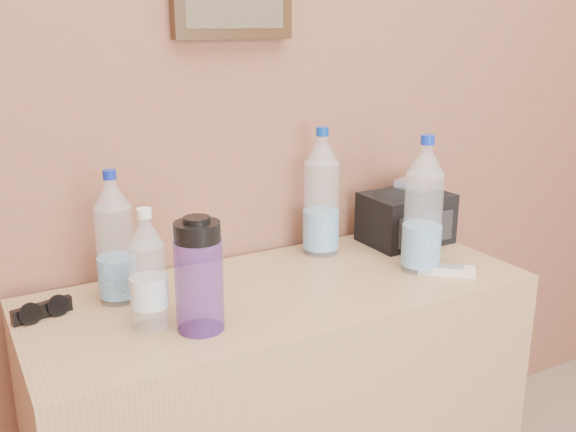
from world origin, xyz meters
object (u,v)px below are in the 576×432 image
(dresser, at_px, (282,422))
(pet_small, at_px, (148,276))
(foil_packet, at_px, (420,183))
(pet_large_b, at_px, (115,244))
(nalgene_bottle, at_px, (199,275))
(toiletry_bag, at_px, (406,215))
(pet_large_d, at_px, (423,212))
(pet_large_c, at_px, (321,199))
(sunglasses, at_px, (42,310))
(ac_remote, at_px, (446,270))

(dresser, relative_size, pet_small, 4.68)
(foil_packet, bearing_deg, pet_large_b, 179.45)
(nalgene_bottle, height_order, toiletry_bag, nalgene_bottle)
(pet_small, xyz_separation_m, toiletry_bag, (0.79, 0.17, -0.03))
(pet_small, bearing_deg, pet_large_b, 97.72)
(pet_large_d, xyz_separation_m, pet_small, (-0.68, 0.02, -0.04))
(pet_large_c, relative_size, toiletry_bag, 1.46)
(sunglasses, height_order, foil_packet, foil_packet)
(nalgene_bottle, distance_m, ac_remote, 0.64)
(foil_packet, bearing_deg, toiletry_bag, 149.52)
(dresser, distance_m, pet_large_d, 0.62)
(ac_remote, xyz_separation_m, toiletry_bag, (0.07, 0.24, 0.07))
(pet_small, relative_size, ac_remote, 1.82)
(nalgene_bottle, bearing_deg, pet_small, 145.69)
(pet_large_d, distance_m, nalgene_bottle, 0.60)
(sunglasses, relative_size, ac_remote, 0.92)
(ac_remote, xyz_separation_m, foil_packet, (0.10, 0.23, 0.16))
(pet_large_b, height_order, sunglasses, pet_large_b)
(dresser, distance_m, foil_packet, 0.73)
(pet_small, height_order, foil_packet, pet_small)
(pet_small, xyz_separation_m, ac_remote, (0.72, -0.07, -0.10))
(dresser, height_order, foil_packet, foil_packet)
(pet_large_b, xyz_separation_m, ac_remote, (0.74, -0.23, -0.12))
(sunglasses, bearing_deg, dresser, -25.04)
(dresser, height_order, ac_remote, ac_remote)
(nalgene_bottle, bearing_deg, ac_remote, -1.42)
(ac_remote, bearing_deg, dresser, -156.80)
(sunglasses, height_order, ac_remote, sunglasses)
(toiletry_bag, bearing_deg, pet_large_d, -119.61)
(nalgene_bottle, relative_size, sunglasses, 1.87)
(pet_large_b, distance_m, nalgene_bottle, 0.24)
(pet_small, bearing_deg, ac_remote, -5.81)
(pet_small, distance_m, nalgene_bottle, 0.10)
(ac_remote, height_order, toiletry_bag, toiletry_bag)
(pet_large_b, distance_m, foil_packet, 0.84)
(pet_large_c, bearing_deg, pet_large_b, -175.25)
(dresser, bearing_deg, pet_large_c, 37.86)
(toiletry_bag, xyz_separation_m, foil_packet, (0.03, -0.02, 0.09))
(pet_large_d, height_order, pet_small, pet_large_d)
(pet_small, height_order, ac_remote, pet_small)
(pet_large_c, xyz_separation_m, nalgene_bottle, (-0.45, -0.26, -0.03))
(pet_large_c, relative_size, pet_large_d, 1.00)
(pet_large_c, bearing_deg, toiletry_bag, -8.35)
(pet_large_c, bearing_deg, nalgene_bottle, -149.38)
(dresser, bearing_deg, toiletry_bag, 14.78)
(pet_large_c, xyz_separation_m, foil_packet, (0.28, -0.05, 0.02))
(pet_large_d, height_order, toiletry_bag, pet_large_d)
(pet_large_d, relative_size, toiletry_bag, 1.46)
(pet_large_b, distance_m, pet_large_d, 0.72)
(pet_large_d, bearing_deg, dresser, 168.91)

